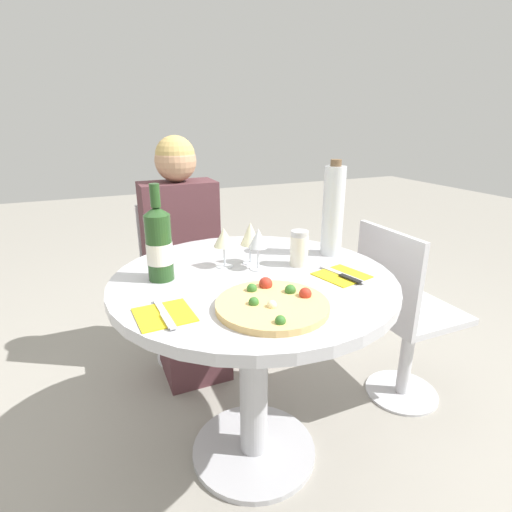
% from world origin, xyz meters
% --- Properties ---
extents(ground_plane, '(12.00, 12.00, 0.00)m').
position_xyz_m(ground_plane, '(0.00, 0.00, 0.00)').
color(ground_plane, gray).
rests_on(ground_plane, ground).
extents(dining_table, '(0.96, 0.96, 0.76)m').
position_xyz_m(dining_table, '(0.00, 0.00, 0.59)').
color(dining_table, '#B2B2B7').
rests_on(dining_table, ground_plane).
extents(chair_behind_diner, '(0.38, 0.38, 0.84)m').
position_xyz_m(chair_behind_diner, '(-0.07, 0.84, 0.42)').
color(chair_behind_diner, silver).
rests_on(chair_behind_diner, ground_plane).
extents(seated_diner, '(0.37, 0.41, 1.19)m').
position_xyz_m(seated_diner, '(-0.07, 0.71, 0.54)').
color(seated_diner, '#512D33').
rests_on(seated_diner, ground_plane).
extents(chair_empty_side, '(0.38, 0.38, 0.84)m').
position_xyz_m(chair_empty_side, '(0.74, 0.04, 0.42)').
color(chair_empty_side, silver).
rests_on(chair_empty_side, ground_plane).
extents(pizza_large, '(0.32, 0.32, 0.05)m').
position_xyz_m(pizza_large, '(-0.05, -0.24, 0.78)').
color(pizza_large, '#DBB26B').
rests_on(pizza_large, dining_table).
extents(wine_bottle, '(0.09, 0.09, 0.32)m').
position_xyz_m(wine_bottle, '(-0.29, 0.10, 0.89)').
color(wine_bottle, '#23471E').
rests_on(wine_bottle, dining_table).
extents(tall_carafe, '(0.08, 0.08, 0.36)m').
position_xyz_m(tall_carafe, '(0.37, 0.09, 0.94)').
color(tall_carafe, silver).
rests_on(tall_carafe, dining_table).
extents(sugar_shaker, '(0.07, 0.07, 0.13)m').
position_xyz_m(sugar_shaker, '(0.19, 0.03, 0.83)').
color(sugar_shaker, silver).
rests_on(sugar_shaker, dining_table).
extents(wine_glass_front_right, '(0.07, 0.07, 0.15)m').
position_xyz_m(wine_glass_front_right, '(0.04, 0.05, 0.87)').
color(wine_glass_front_right, silver).
rests_on(wine_glass_front_right, dining_table).
extents(wine_glass_back_left, '(0.07, 0.07, 0.14)m').
position_xyz_m(wine_glass_back_left, '(-0.06, 0.12, 0.87)').
color(wine_glass_back_left, silver).
rests_on(wine_glass_back_left, dining_table).
extents(wine_glass_back_right, '(0.07, 0.07, 0.15)m').
position_xyz_m(wine_glass_back_right, '(0.04, 0.12, 0.87)').
color(wine_glass_back_right, silver).
rests_on(wine_glass_back_right, dining_table).
extents(place_setting_left, '(0.16, 0.19, 0.01)m').
position_xyz_m(place_setting_left, '(-0.34, -0.17, 0.77)').
color(place_setting_left, yellow).
rests_on(place_setting_left, dining_table).
extents(place_setting_right, '(0.18, 0.19, 0.01)m').
position_xyz_m(place_setting_right, '(0.27, -0.12, 0.77)').
color(place_setting_right, yellow).
rests_on(place_setting_right, dining_table).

